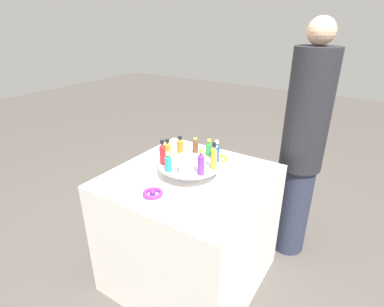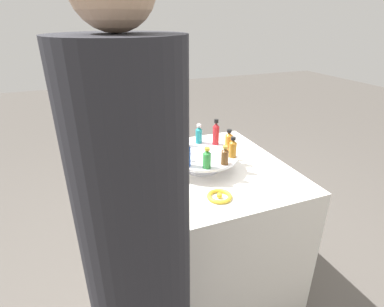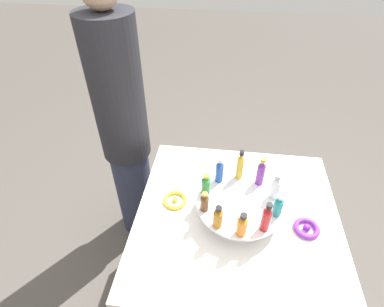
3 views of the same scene
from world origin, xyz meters
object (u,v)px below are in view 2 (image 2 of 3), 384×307
at_px(bottle_gold, 174,146).
at_px(bottle_blue, 187,154).
at_px(bottle_brown, 225,156).
at_px(bottle_teal, 199,134).
at_px(person_figure, 140,281).
at_px(bottle_orange, 229,140).
at_px(bottle_clear, 183,135).
at_px(display_stand, 202,158).
at_px(bottle_purple, 173,140).
at_px(bottle_green, 207,159).
at_px(bottle_amber, 233,148).
at_px(bottle_red, 216,133).
at_px(ribbon_bow_gold, 219,196).
at_px(ribbon_bow_purple, 190,146).

bearing_deg(bottle_gold, bottle_blue, -69.80).
bearing_deg(bottle_brown, bottle_teal, 92.20).
bearing_deg(bottle_brown, person_figure, -135.83).
height_order(bottle_orange, bottle_clear, bottle_clear).
distance_m(bottle_blue, person_figure, 0.64).
xyz_separation_m(display_stand, bottle_brown, (0.05, -0.14, 0.06)).
bearing_deg(person_figure, bottle_blue, 3.67).
bearing_deg(person_figure, bottle_purple, 10.83).
bearing_deg(bottle_teal, bottle_orange, -51.80).
bearing_deg(bottle_green, bottle_purple, 110.20).
relative_size(bottle_amber, person_figure, 0.07).
height_order(bottle_orange, bottle_amber, bottle_orange).
relative_size(bottle_blue, person_figure, 0.08).
relative_size(bottle_orange, bottle_blue, 0.85).
relative_size(display_stand, bottle_teal, 3.35).
xyz_separation_m(bottle_clear, person_figure, (-0.40, -0.77, -0.09)).
bearing_deg(bottle_brown, bottle_orange, 56.20).
relative_size(bottle_red, bottle_clear, 1.13).
distance_m(bottle_orange, ribbon_bow_gold, 0.36).
relative_size(bottle_amber, ribbon_bow_purple, 0.99).
relative_size(bottle_red, bottle_teal, 1.32).
bearing_deg(bottle_brown, bottle_green, -177.80).
relative_size(bottle_clear, bottle_green, 1.23).
distance_m(bottle_orange, bottle_amber, 0.09).
height_order(bottle_orange, bottle_teal, bottle_orange).
bearing_deg(bottle_amber, bottle_orange, 74.20).
bearing_deg(bottle_clear, bottle_orange, -33.80).
bearing_deg(ribbon_bow_gold, bottle_amber, 49.99).
xyz_separation_m(bottle_clear, ribbon_bow_gold, (0.01, -0.41, -0.13)).
relative_size(bottle_clear, ribbon_bow_gold, 1.15).
distance_m(bottle_red, bottle_gold, 0.28).
bearing_deg(bottle_blue, bottle_red, 38.20).
xyz_separation_m(bottle_gold, bottle_amber, (0.27, -0.08, -0.02)).
relative_size(bottle_purple, bottle_blue, 1.11).
bearing_deg(person_figure, display_stand, 0.00).
height_order(bottle_teal, bottle_gold, bottle_gold).
bearing_deg(bottle_gold, display_stand, 2.20).
relative_size(bottle_clear, bottle_blue, 0.97).
height_order(bottle_orange, person_figure, person_figure).
distance_m(bottle_purple, bottle_amber, 0.30).
bearing_deg(display_stand, bottle_gold, -177.80).
distance_m(display_stand, bottle_amber, 0.16).
relative_size(bottle_teal, person_figure, 0.07).
bearing_deg(bottle_gold, bottle_teal, 38.20).
relative_size(bottle_blue, ribbon_bow_purple, 1.22).
distance_m(bottle_teal, ribbon_bow_gold, 0.44).
relative_size(display_stand, person_figure, 0.22).
xyz_separation_m(display_stand, bottle_red, (0.12, 0.09, 0.09)).
xyz_separation_m(bottle_green, ribbon_bow_purple, (0.08, 0.42, -0.11)).
xyz_separation_m(display_stand, bottle_gold, (-0.15, -0.01, 0.09)).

